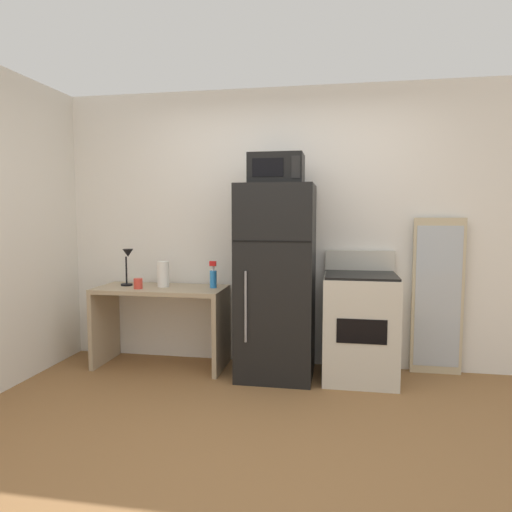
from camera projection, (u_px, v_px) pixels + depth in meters
The scene contains 11 objects.
ground_plane at pixel (254, 447), 2.82m from camera, with size 12.00×12.00×0.00m, color olive.
wall_back_white at pixel (286, 228), 4.37m from camera, with size 5.00×0.10×2.60m, color white.
desk at pixel (161, 311), 4.31m from camera, with size 1.20×0.54×0.75m.
desk_lamp at pixel (128, 261), 4.35m from camera, with size 0.14×0.12×0.35m.
coffee_mug at pixel (138, 284), 4.20m from camera, with size 0.08×0.08×0.10m, color #D83F33.
spray_bottle at pixel (213, 277), 4.24m from camera, with size 0.06×0.06×0.25m.
paper_towel_roll at pixel (163, 274), 4.30m from camera, with size 0.11×0.11×0.24m, color white.
refrigerator at pixel (276, 281), 4.04m from camera, with size 0.65×0.67×1.68m.
microwave at pixel (277, 169), 3.93m from camera, with size 0.46×0.35×0.26m.
oven_range at pixel (360, 326), 3.97m from camera, with size 0.62×0.61×1.10m.
leaning_mirror at pixel (438, 297), 4.08m from camera, with size 0.44×0.03×1.40m.
Camera 1 is at (0.49, -2.66, 1.43)m, focal length 32.21 mm.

